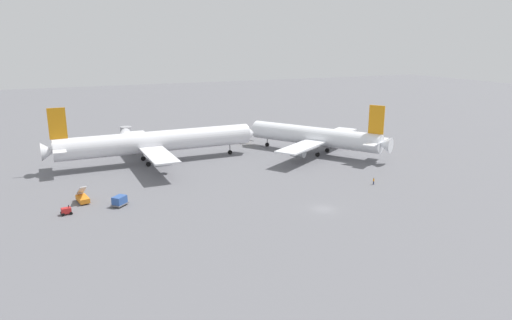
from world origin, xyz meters
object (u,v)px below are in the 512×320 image
(pushback_tug, at_px, (239,139))
(jet_bridge, at_px, (124,136))
(gse_container_dolly_flat, at_px, (120,201))
(ground_crew_wing_walker_right, at_px, (374,181))
(gse_stair_truck_yellow, at_px, (83,198))
(airliner_at_gate_left, at_px, (156,142))
(airliner_being_pushed, at_px, (315,137))
(gse_gpu_cart_small, at_px, (66,211))

(pushback_tug, relative_size, jet_bridge, 0.42)
(pushback_tug, bearing_deg, gse_container_dolly_flat, -134.47)
(gse_container_dolly_flat, height_order, ground_crew_wing_walker_right, gse_container_dolly_flat)
(pushback_tug, distance_m, gse_container_dolly_flat, 67.03)
(jet_bridge, bearing_deg, gse_container_dolly_flat, -100.10)
(gse_stair_truck_yellow, xyz_separation_m, ground_crew_wing_walker_right, (65.07, -15.55, -0.16))
(gse_stair_truck_yellow, bearing_deg, airliner_at_gate_left, 50.72)
(gse_container_dolly_flat, bearing_deg, pushback_tug, 45.53)
(airliner_being_pushed, relative_size, pushback_tug, 5.31)
(airliner_being_pushed, bearing_deg, gse_stair_truck_yellow, -165.48)
(airliner_being_pushed, height_order, ground_crew_wing_walker_right, airliner_being_pushed)
(jet_bridge, bearing_deg, gse_stair_truck_yellow, -108.45)
(ground_crew_wing_walker_right, bearing_deg, airliner_at_gate_left, 135.08)
(jet_bridge, bearing_deg, ground_crew_wing_walker_right, -54.01)
(airliner_being_pushed, xyz_separation_m, ground_crew_wing_walker_right, (-3.86, -33.40, -4.43))
(gse_stair_truck_yellow, xyz_separation_m, jet_bridge, (16.93, 50.72, 2.79))
(gse_gpu_cart_small, bearing_deg, gse_container_dolly_flat, 3.62)
(pushback_tug, height_order, gse_gpu_cart_small, pushback_tug)
(airliner_at_gate_left, xyz_separation_m, pushback_tug, (31.62, 15.09, -4.74))
(airliner_at_gate_left, distance_m, jet_bridge, 24.23)
(ground_crew_wing_walker_right, bearing_deg, airliner_being_pushed, 83.40)
(airliner_being_pushed, height_order, gse_stair_truck_yellow, airliner_being_pushed)
(airliner_being_pushed, relative_size, gse_gpu_cart_small, 18.47)
(airliner_at_gate_left, bearing_deg, gse_stair_truck_yellow, -129.28)
(gse_gpu_cart_small, distance_m, gse_stair_truck_yellow, 7.19)
(gse_gpu_cart_small, bearing_deg, gse_stair_truck_yellow, 60.24)
(ground_crew_wing_walker_right, xyz_separation_m, jet_bridge, (-48.14, 66.28, 2.95))
(airliner_at_gate_left, height_order, ground_crew_wing_walker_right, airliner_at_gate_left)
(gse_container_dolly_flat, bearing_deg, airliner_at_gate_left, 64.91)
(jet_bridge, bearing_deg, pushback_tug, -12.91)
(airliner_being_pushed, xyz_separation_m, jet_bridge, (-52.00, 32.87, -1.47))
(jet_bridge, bearing_deg, gse_gpu_cart_small, -109.79)
(gse_gpu_cart_small, height_order, gse_container_dolly_flat, gse_container_dolly_flat)
(gse_container_dolly_flat, height_order, jet_bridge, jet_bridge)
(ground_crew_wing_walker_right, bearing_deg, gse_container_dolly_flat, 170.27)
(airliner_being_pushed, relative_size, gse_container_dolly_flat, 11.19)
(pushback_tug, distance_m, jet_bridge, 37.97)
(gse_stair_truck_yellow, xyz_separation_m, gse_container_dolly_flat, (6.89, -5.58, 0.15))
(ground_crew_wing_walker_right, bearing_deg, gse_stair_truck_yellow, 166.55)
(airliner_being_pushed, height_order, gse_gpu_cart_small, airliner_being_pushed)
(gse_gpu_cart_small, distance_m, gse_container_dolly_flat, 10.49)
(airliner_being_pushed, height_order, gse_container_dolly_flat, airliner_being_pushed)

